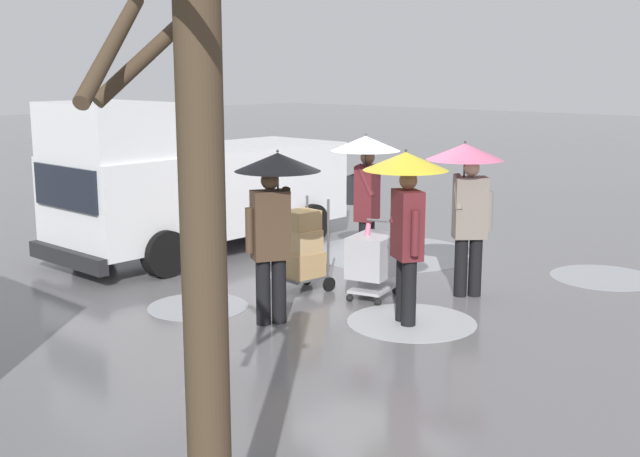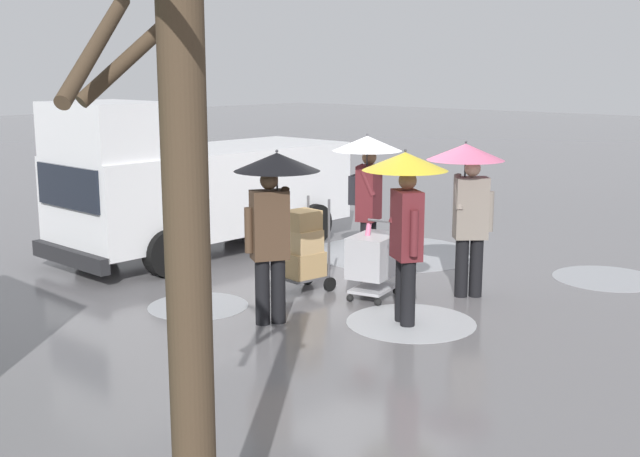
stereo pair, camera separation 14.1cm
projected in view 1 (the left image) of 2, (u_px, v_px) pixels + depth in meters
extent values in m
plane|color=slate|center=(363.00, 283.00, 11.89)|extent=(90.00, 90.00, 0.00)
cylinder|color=#999BA0|center=(604.00, 277.00, 12.20)|extent=(1.59, 1.59, 0.01)
cylinder|color=#999BA0|center=(392.00, 253.00, 13.82)|extent=(2.79, 2.79, 0.01)
cylinder|color=#ADAFB5|center=(412.00, 322.00, 10.05)|extent=(1.61, 1.61, 0.01)
cylinder|color=#999BA0|center=(198.00, 306.00, 10.70)|extent=(1.33, 1.33, 0.01)
cube|color=white|center=(204.00, 189.00, 13.84)|extent=(1.99, 5.21, 1.40)
cube|color=white|center=(105.00, 130.00, 12.25)|extent=(1.85, 1.41, 0.84)
cube|color=black|center=(65.00, 188.00, 11.89)|extent=(1.66, 0.07, 0.63)
cube|color=#232326|center=(67.00, 258.00, 12.06)|extent=(1.96, 0.17, 0.24)
cylinder|color=black|center=(164.00, 254.00, 12.16)|extent=(0.24, 0.72, 0.72)
cylinder|color=black|center=(93.00, 236.00, 13.46)|extent=(0.24, 0.72, 0.72)
cylinder|color=black|center=(311.00, 224.00, 14.50)|extent=(0.24, 0.72, 0.72)
cylinder|color=black|center=(237.00, 211.00, 15.80)|extent=(0.24, 0.72, 0.72)
cube|color=#B2B2B7|center=(374.00, 255.00, 11.00)|extent=(0.69, 0.86, 0.56)
cube|color=#B2B2B7|center=(373.00, 288.00, 11.09)|extent=(0.62, 0.78, 0.04)
cylinder|color=#B2B2B7|center=(386.00, 221.00, 11.28)|extent=(0.57, 0.18, 0.04)
sphere|color=black|center=(378.00, 302.00, 10.74)|extent=(0.10, 0.10, 0.10)
sphere|color=black|center=(350.00, 298.00, 10.94)|extent=(0.10, 0.10, 0.10)
sphere|color=black|center=(396.00, 291.00, 11.27)|extent=(0.10, 0.10, 0.10)
sphere|color=black|center=(368.00, 287.00, 11.46)|extent=(0.10, 0.10, 0.10)
cylinder|color=#E0668E|center=(365.00, 249.00, 10.93)|extent=(0.14, 0.29, 0.69)
cube|color=#515156|center=(302.00, 277.00, 11.38)|extent=(0.53, 0.64, 0.03)
cylinder|color=#515156|center=(328.00, 238.00, 11.32)|extent=(0.04, 0.04, 1.10)
cylinder|color=#515156|center=(307.00, 233.00, 11.63)|extent=(0.04, 0.04, 1.10)
cylinder|color=black|center=(329.00, 284.00, 11.43)|extent=(0.07, 0.20, 0.20)
cylinder|color=black|center=(306.00, 278.00, 11.78)|extent=(0.07, 0.20, 0.20)
cube|color=tan|center=(302.00, 264.00, 11.35)|extent=(0.53, 0.57, 0.35)
cube|color=tan|center=(302.00, 241.00, 11.28)|extent=(0.50, 0.46, 0.32)
cube|color=tan|center=(302.00, 220.00, 11.22)|extent=(0.42, 0.46, 0.27)
cylinder|color=black|center=(263.00, 292.00, 9.89)|extent=(0.18, 0.18, 0.82)
cylinder|color=black|center=(279.00, 291.00, 9.95)|extent=(0.18, 0.18, 0.82)
cube|color=#473323|center=(270.00, 225.00, 9.76)|extent=(0.46, 0.52, 0.84)
sphere|color=brown|center=(270.00, 181.00, 9.66)|extent=(0.22, 0.22, 0.22)
cylinder|color=#473323|center=(249.00, 230.00, 9.69)|extent=(0.10, 0.10, 0.55)
cylinder|color=#473323|center=(284.00, 206.00, 9.79)|extent=(0.31, 0.23, 0.50)
cylinder|color=#333338|center=(278.00, 193.00, 9.72)|extent=(0.02, 0.02, 0.86)
cone|color=black|center=(278.00, 162.00, 9.64)|extent=(1.04, 1.04, 0.22)
sphere|color=#333338|center=(278.00, 151.00, 9.62)|extent=(0.04, 0.04, 0.04)
cylinder|color=black|center=(369.00, 245.00, 12.53)|extent=(0.18, 0.18, 0.82)
cylinder|color=black|center=(364.00, 247.00, 12.35)|extent=(0.18, 0.18, 0.82)
cube|color=#5B1E23|center=(367.00, 193.00, 12.28)|extent=(0.41, 0.51, 0.84)
sphere|color=#8C6647|center=(368.00, 157.00, 12.17)|extent=(0.22, 0.22, 0.22)
cylinder|color=#5B1E23|center=(373.00, 194.00, 12.53)|extent=(0.10, 0.10, 0.55)
cylinder|color=#5B1E23|center=(365.00, 180.00, 12.07)|extent=(0.32, 0.20, 0.50)
cylinder|color=#333338|center=(365.00, 169.00, 12.11)|extent=(0.02, 0.02, 0.86)
cone|color=white|center=(366.00, 143.00, 12.04)|extent=(1.04, 1.04, 0.22)
sphere|color=#333338|center=(366.00, 135.00, 12.02)|extent=(0.04, 0.04, 0.04)
cube|color=black|center=(355.00, 189.00, 12.35)|extent=(0.25, 0.34, 0.44)
cylinder|color=black|center=(409.00, 293.00, 9.85)|extent=(0.18, 0.18, 0.82)
cylinder|color=black|center=(403.00, 289.00, 10.04)|extent=(0.18, 0.18, 0.82)
cube|color=#5B1E23|center=(407.00, 225.00, 9.78)|extent=(0.52, 0.48, 0.84)
sphere|color=#8C6647|center=(408.00, 180.00, 9.67)|extent=(0.22, 0.22, 0.22)
cylinder|color=#5B1E23|center=(415.00, 233.00, 9.54)|extent=(0.10, 0.10, 0.55)
cylinder|color=#5B1E23|center=(401.00, 204.00, 9.90)|extent=(0.25, 0.31, 0.50)
cylinder|color=#333338|center=(405.00, 192.00, 9.80)|extent=(0.02, 0.02, 0.86)
cone|color=yellow|center=(406.00, 161.00, 9.73)|extent=(1.04, 1.04, 0.22)
sphere|color=#333338|center=(406.00, 150.00, 9.70)|extent=(0.04, 0.04, 0.04)
cylinder|color=black|center=(475.00, 267.00, 11.14)|extent=(0.18, 0.18, 0.82)
cylinder|color=black|center=(461.00, 267.00, 11.13)|extent=(0.18, 0.18, 0.82)
cube|color=slate|center=(470.00, 208.00, 10.98)|extent=(0.51, 0.51, 0.84)
sphere|color=beige|center=(472.00, 168.00, 10.87)|extent=(0.22, 0.22, 0.22)
cylinder|color=slate|center=(489.00, 211.00, 11.00)|extent=(0.10, 0.10, 0.55)
cylinder|color=slate|center=(458.00, 192.00, 10.90)|extent=(0.28, 0.28, 0.50)
cylinder|color=#333338|center=(464.00, 180.00, 10.90)|extent=(0.02, 0.02, 0.86)
cone|color=#E0668E|center=(465.00, 152.00, 10.82)|extent=(1.04, 1.04, 0.22)
sphere|color=#333338|center=(465.00, 142.00, 10.80)|extent=(0.04, 0.04, 0.04)
cube|color=black|center=(467.00, 202.00, 11.16)|extent=(0.33, 0.33, 0.44)
cylinder|color=#423323|center=(205.00, 293.00, 4.23)|extent=(0.24, 0.24, 3.89)
cylinder|color=#423323|center=(160.00, 43.00, 4.25)|extent=(0.18, 0.80, 0.65)
cylinder|color=#423323|center=(112.00, 47.00, 4.02)|extent=(0.61, 0.78, 0.59)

